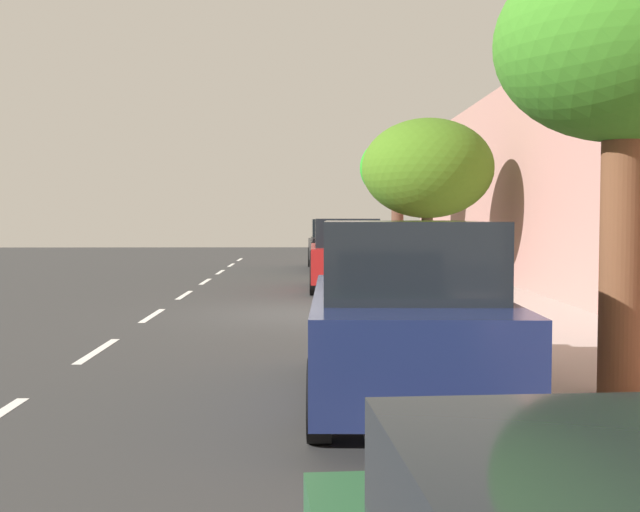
{
  "coord_description": "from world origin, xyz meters",
  "views": [
    {
      "loc": [
        -0.08,
        -16.17,
        2.03
      ],
      "look_at": [
        0.22,
        0.37,
        1.2
      ],
      "focal_mm": 43.43,
      "sensor_mm": 36.0,
      "label": 1
    }
  ],
  "objects_px": {
    "bicycle_at_curb": "(377,292)",
    "pedestrian_on_phone": "(403,240)",
    "parked_suv_red_mid": "(345,253)",
    "street_tree_corner": "(398,170)",
    "parked_pickup_black_far": "(335,246)",
    "street_tree_far_end": "(428,169)",
    "parked_suv_dark_blue_second": "(402,310)",
    "cyclist_with_backpack": "(390,264)",
    "street_tree_mid_block": "(625,50)",
    "fire_hydrant": "(393,269)"
  },
  "relations": [
    {
      "from": "parked_suv_dark_blue_second",
      "to": "cyclist_with_backpack",
      "type": "height_order",
      "value": "parked_suv_dark_blue_second"
    },
    {
      "from": "parked_suv_dark_blue_second",
      "to": "street_tree_mid_block",
      "type": "bearing_deg",
      "value": -6.42
    },
    {
      "from": "fire_hydrant",
      "to": "street_tree_mid_block",
      "type": "bearing_deg",
      "value": -86.64
    },
    {
      "from": "street_tree_far_end",
      "to": "street_tree_corner",
      "type": "relative_size",
      "value": 0.94
    },
    {
      "from": "parked_suv_red_mid",
      "to": "parked_pickup_black_far",
      "type": "relative_size",
      "value": 0.88
    },
    {
      "from": "fire_hydrant",
      "to": "street_tree_far_end",
      "type": "bearing_deg",
      "value": -48.52
    },
    {
      "from": "bicycle_at_curb",
      "to": "pedestrian_on_phone",
      "type": "relative_size",
      "value": 0.94
    },
    {
      "from": "parked_pickup_black_far",
      "to": "parked_suv_red_mid",
      "type": "bearing_deg",
      "value": -90.18
    },
    {
      "from": "street_tree_far_end",
      "to": "parked_suv_dark_blue_second",
      "type": "bearing_deg",
      "value": -100.09
    },
    {
      "from": "pedestrian_on_phone",
      "to": "parked_suv_dark_blue_second",
      "type": "bearing_deg",
      "value": -97.14
    },
    {
      "from": "street_tree_mid_block",
      "to": "fire_hydrant",
      "type": "height_order",
      "value": "street_tree_mid_block"
    },
    {
      "from": "cyclist_with_backpack",
      "to": "street_tree_corner",
      "type": "xyz_separation_m",
      "value": [
        1.49,
        11.19,
        2.74
      ]
    },
    {
      "from": "parked_suv_dark_blue_second",
      "to": "parked_pickup_black_far",
      "type": "bearing_deg",
      "value": 89.79
    },
    {
      "from": "parked_suv_dark_blue_second",
      "to": "street_tree_mid_block",
      "type": "height_order",
      "value": "street_tree_mid_block"
    },
    {
      "from": "parked_suv_red_mid",
      "to": "street_tree_mid_block",
      "type": "distance_m",
      "value": 13.88
    },
    {
      "from": "parked_pickup_black_far",
      "to": "bicycle_at_curb",
      "type": "distance_m",
      "value": 12.9
    },
    {
      "from": "street_tree_far_end",
      "to": "street_tree_corner",
      "type": "bearing_deg",
      "value": 90.0
    },
    {
      "from": "street_tree_mid_block",
      "to": "pedestrian_on_phone",
      "type": "relative_size",
      "value": 2.78
    },
    {
      "from": "bicycle_at_curb",
      "to": "street_tree_corner",
      "type": "distance_m",
      "value": 11.4
    },
    {
      "from": "bicycle_at_curb",
      "to": "pedestrian_on_phone",
      "type": "xyz_separation_m",
      "value": [
        2.25,
        13.46,
        0.74
      ]
    },
    {
      "from": "parked_suv_dark_blue_second",
      "to": "pedestrian_on_phone",
      "type": "bearing_deg",
      "value": 82.86
    },
    {
      "from": "street_tree_far_end",
      "to": "fire_hydrant",
      "type": "xyz_separation_m",
      "value": [
        -0.82,
        0.93,
        -2.79
      ]
    },
    {
      "from": "cyclist_with_backpack",
      "to": "street_tree_far_end",
      "type": "xyz_separation_m",
      "value": [
        1.49,
        4.31,
        2.34
      ]
    },
    {
      "from": "parked_suv_red_mid",
      "to": "parked_suv_dark_blue_second",
      "type": "bearing_deg",
      "value": -90.22
    },
    {
      "from": "bicycle_at_curb",
      "to": "street_tree_corner",
      "type": "bearing_deg",
      "value": 80.94
    },
    {
      "from": "cyclist_with_backpack",
      "to": "fire_hydrant",
      "type": "bearing_deg",
      "value": 82.7
    },
    {
      "from": "parked_pickup_black_far",
      "to": "fire_hydrant",
      "type": "xyz_separation_m",
      "value": [
        1.37,
        -8.08,
        -0.35
      ]
    },
    {
      "from": "pedestrian_on_phone",
      "to": "street_tree_corner",
      "type": "bearing_deg",
      "value": -101.07
    },
    {
      "from": "parked_suv_red_mid",
      "to": "bicycle_at_curb",
      "type": "height_order",
      "value": "parked_suv_red_mid"
    },
    {
      "from": "parked_suv_dark_blue_second",
      "to": "street_tree_corner",
      "type": "distance_m",
      "value": 19.98
    },
    {
      "from": "parked_suv_dark_blue_second",
      "to": "street_tree_far_end",
      "type": "height_order",
      "value": "street_tree_far_end"
    },
    {
      "from": "parked_suv_dark_blue_second",
      "to": "street_tree_far_end",
      "type": "relative_size",
      "value": 1.04
    },
    {
      "from": "parked_pickup_black_far",
      "to": "cyclist_with_backpack",
      "type": "bearing_deg",
      "value": -86.97
    },
    {
      "from": "parked_suv_dark_blue_second",
      "to": "street_tree_far_end",
      "type": "bearing_deg",
      "value": 79.91
    },
    {
      "from": "pedestrian_on_phone",
      "to": "parked_pickup_black_far",
      "type": "bearing_deg",
      "value": -167.86
    },
    {
      "from": "parked_pickup_black_far",
      "to": "bicycle_at_curb",
      "type": "xyz_separation_m",
      "value": [
        0.48,
        -12.88,
        -0.54
      ]
    },
    {
      "from": "parked_suv_dark_blue_second",
      "to": "pedestrian_on_phone",
      "type": "height_order",
      "value": "parked_suv_dark_blue_second"
    },
    {
      "from": "parked_suv_red_mid",
      "to": "street_tree_corner",
      "type": "height_order",
      "value": "street_tree_corner"
    },
    {
      "from": "parked_suv_red_mid",
      "to": "pedestrian_on_phone",
      "type": "relative_size",
      "value": 2.75
    },
    {
      "from": "fire_hydrant",
      "to": "street_tree_corner",
      "type": "bearing_deg",
      "value": 82.15
    },
    {
      "from": "street_tree_mid_block",
      "to": "street_tree_far_end",
      "type": "xyz_separation_m",
      "value": [
        0.0,
        13.03,
        -0.42
      ]
    },
    {
      "from": "parked_suv_red_mid",
      "to": "bicycle_at_curb",
      "type": "bearing_deg",
      "value": -83.21
    },
    {
      "from": "parked_suv_red_mid",
      "to": "parked_pickup_black_far",
      "type": "height_order",
      "value": "parked_suv_red_mid"
    },
    {
      "from": "bicycle_at_curb",
      "to": "street_tree_far_end",
      "type": "xyz_separation_m",
      "value": [
        1.71,
        3.87,
        2.98
      ]
    },
    {
      "from": "fire_hydrant",
      "to": "parked_suv_red_mid",
      "type": "bearing_deg",
      "value": -158.93
    },
    {
      "from": "parked_pickup_black_far",
      "to": "street_tree_mid_block",
      "type": "distance_m",
      "value": 22.34
    },
    {
      "from": "parked_suv_dark_blue_second",
      "to": "cyclist_with_backpack",
      "type": "distance_m",
      "value": 8.51
    },
    {
      "from": "bicycle_at_curb",
      "to": "street_tree_far_end",
      "type": "distance_m",
      "value": 5.18
    },
    {
      "from": "parked_suv_dark_blue_second",
      "to": "street_tree_corner",
      "type": "height_order",
      "value": "street_tree_corner"
    },
    {
      "from": "parked_pickup_black_far",
      "to": "street_tree_mid_block",
      "type": "bearing_deg",
      "value": -84.31
    }
  ]
}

